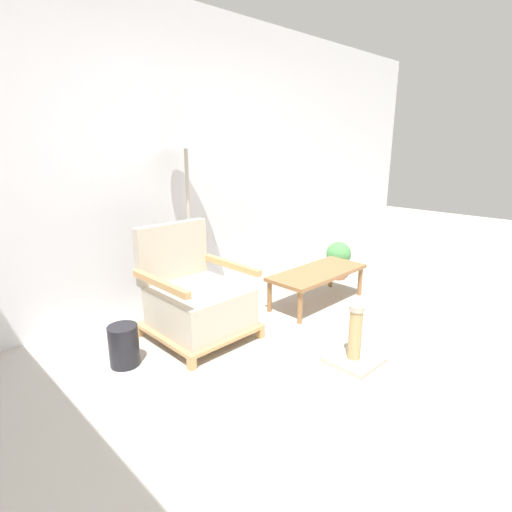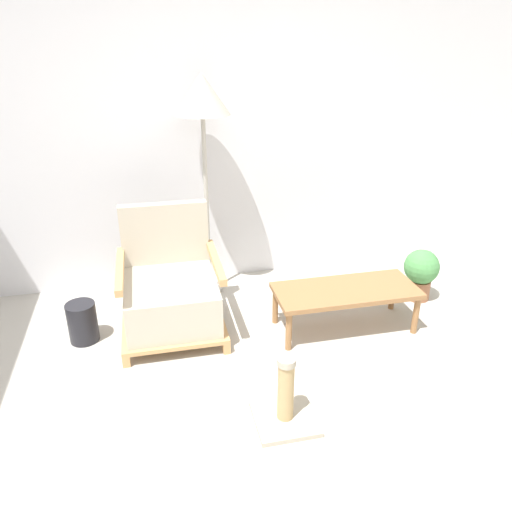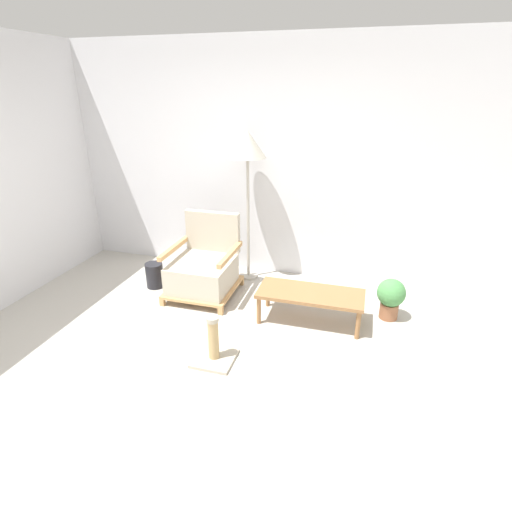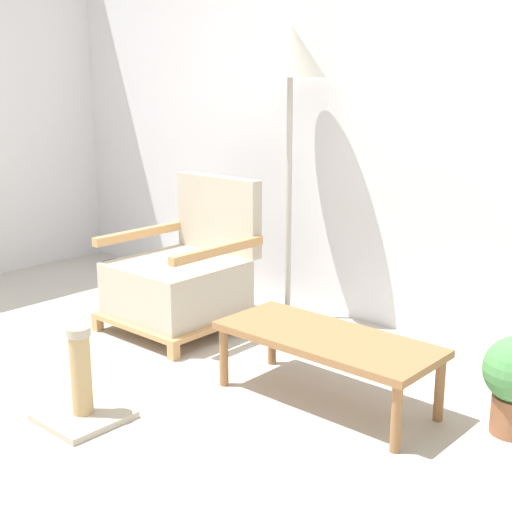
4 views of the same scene
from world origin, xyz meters
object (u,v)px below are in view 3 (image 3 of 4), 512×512
Objects in this scene: potted_plant at (391,296)px; scratching_post at (214,348)px; coffee_table at (311,296)px; vase at (155,275)px; armchair at (204,269)px; floor_lamp at (248,150)px.

scratching_post is (-1.45, -1.13, -0.12)m from potted_plant.
scratching_post is at bearing -129.18° from coffee_table.
coffee_table reaches higher than vase.
scratching_post is at bearing -43.09° from vase.
scratching_post reaches higher than coffee_table.
potted_plant is at bearing 20.25° from coffee_table.
potted_plant is 1.00× the size of scratching_post.
scratching_post reaches higher than vase.
potted_plant is at bearing 0.74° from armchair.
armchair is at bearing 0.42° from vase.
vase is 2.62m from potted_plant.
armchair reaches higher than vase.
coffee_table is 0.81m from potted_plant.
armchair reaches higher than coffee_table.
floor_lamp is (0.35, 0.55, 1.23)m from armchair.
scratching_post is (1.17, -1.09, -0.02)m from vase.
floor_lamp reaches higher than scratching_post.
floor_lamp is 5.99× the size of vase.
coffee_table is 1.10m from scratching_post.
vase is at bearing -179.34° from potted_plant.
floor_lamp is at bearing 57.52° from armchair.
floor_lamp is 4.09× the size of scratching_post.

